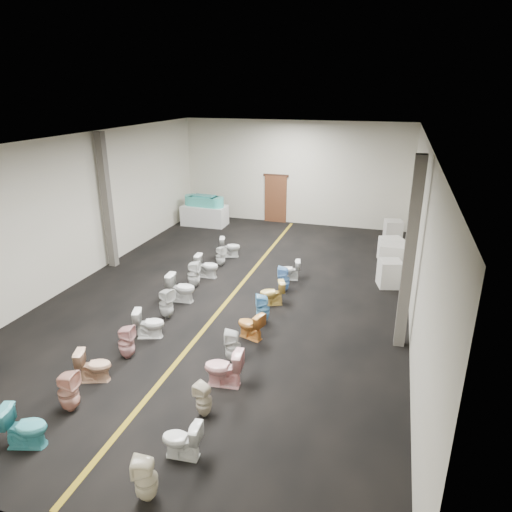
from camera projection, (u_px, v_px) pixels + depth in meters
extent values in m
plane|color=black|center=(234.00, 294.00, 13.61)|extent=(16.00, 16.00, 0.00)
plane|color=black|center=(231.00, 139.00, 12.04)|extent=(16.00, 16.00, 0.00)
plane|color=beige|center=(294.00, 173.00, 20.00)|extent=(10.00, 0.00, 10.00)
plane|color=beige|center=(13.00, 391.00, 5.65)|extent=(10.00, 0.00, 10.00)
plane|color=beige|center=(81.00, 208.00, 14.20)|extent=(0.00, 16.00, 16.00)
plane|color=beige|center=(419.00, 237.00, 11.45)|extent=(0.00, 16.00, 16.00)
cube|color=olive|center=(234.00, 294.00, 13.61)|extent=(0.12, 15.60, 0.01)
cube|color=#562D19|center=(276.00, 199.00, 20.58)|extent=(1.00, 0.10, 2.10)
cube|color=#331C11|center=(276.00, 175.00, 20.22)|extent=(1.15, 0.08, 0.10)
cube|color=#59544C|center=(107.00, 202.00, 15.03)|extent=(0.25, 0.25, 4.50)
cube|color=#59544C|center=(409.00, 256.00, 10.18)|extent=(0.25, 0.25, 4.50)
cube|color=silver|center=(205.00, 215.00, 20.29)|extent=(1.97, 1.01, 0.87)
cube|color=#3FB7AA|center=(204.00, 202.00, 20.08)|extent=(1.26, 0.78, 0.50)
cylinder|color=#3FB7AA|center=(192.00, 201.00, 20.30)|extent=(0.66, 0.66, 0.50)
cylinder|color=#3FB7AA|center=(216.00, 203.00, 19.86)|extent=(0.66, 0.66, 0.50)
cube|color=teal|center=(204.00, 197.00, 20.01)|extent=(1.04, 0.56, 0.20)
cube|color=silver|center=(389.00, 273.00, 14.00)|extent=(0.80, 0.80, 0.84)
cube|color=silver|center=(391.00, 259.00, 14.87)|extent=(0.79, 0.79, 1.05)
cube|color=silver|center=(391.00, 250.00, 16.05)|extent=(0.97, 0.97, 0.83)
cube|color=beige|center=(393.00, 232.00, 17.89)|extent=(0.76, 0.76, 0.92)
imported|color=teal|center=(25.00, 427.00, 7.72)|extent=(0.85, 0.62, 0.78)
imported|color=#DA9985|center=(68.00, 392.00, 8.57)|extent=(0.42, 0.41, 0.84)
imported|color=#E5B28E|center=(94.00, 365.00, 9.48)|extent=(0.80, 0.61, 0.72)
imported|color=#CF9494|center=(126.00, 342.00, 10.27)|extent=(0.41, 0.40, 0.80)
imported|color=white|center=(149.00, 323.00, 11.15)|extent=(0.82, 0.62, 0.74)
imported|color=silver|center=(166.00, 303.00, 12.07)|extent=(0.48, 0.47, 0.83)
imported|color=white|center=(181.00, 288.00, 13.02)|extent=(0.84, 0.52, 0.82)
imported|color=white|center=(194.00, 274.00, 13.95)|extent=(0.43, 0.42, 0.84)
imported|color=white|center=(207.00, 266.00, 14.70)|extent=(0.77, 0.47, 0.76)
imported|color=silver|center=(220.00, 256.00, 15.63)|extent=(0.42, 0.42, 0.71)
imported|color=silver|center=(230.00, 247.00, 16.48)|extent=(0.82, 0.63, 0.74)
imported|color=beige|center=(146.00, 479.00, 6.70)|extent=(0.44, 0.44, 0.77)
imported|color=white|center=(182.00, 440.00, 7.50)|extent=(0.70, 0.44, 0.69)
imported|color=beige|center=(204.00, 400.00, 8.46)|extent=(0.38, 0.38, 0.68)
imported|color=#F7B1B2|center=(224.00, 368.00, 9.31)|extent=(0.85, 0.54, 0.82)
imported|color=silver|center=(233.00, 346.00, 10.13)|extent=(0.44, 0.43, 0.78)
imported|color=orange|center=(250.00, 325.00, 11.10)|extent=(0.78, 0.60, 0.71)
imported|color=#6DB6E5|center=(263.00, 309.00, 11.84)|extent=(0.46, 0.46, 0.78)
imported|color=#E7C05C|center=(272.00, 293.00, 12.82)|extent=(0.79, 0.64, 0.71)
imported|color=#7AB5F2|center=(284.00, 279.00, 13.67)|extent=(0.41, 0.40, 0.78)
imported|color=white|center=(290.00, 270.00, 14.51)|extent=(0.72, 0.51, 0.66)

